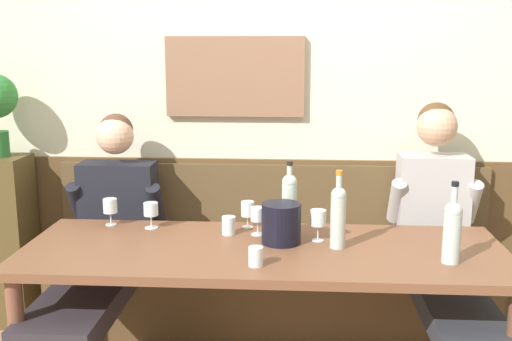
{
  "coord_description": "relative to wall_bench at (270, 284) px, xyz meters",
  "views": [
    {
      "loc": [
        0.14,
        -2.45,
        1.62
      ],
      "look_at": [
        -0.05,
        0.46,
        1.02
      ],
      "focal_mm": 42.96,
      "sensor_mm": 36.0,
      "label": 1
    }
  ],
  "objects": [
    {
      "name": "room_wall_back",
      "position": [
        -0.0,
        0.26,
        1.12
      ],
      "size": [
        6.8,
        0.12,
        2.8
      ],
      "color": "beige",
      "rests_on": "ground"
    },
    {
      "name": "wood_wainscot_panel",
      "position": [
        0.0,
        0.21,
        0.2
      ],
      "size": [
        6.8,
        0.03,
        0.97
      ],
      "primitive_type": "cube",
      "color": "brown",
      "rests_on": "ground"
    },
    {
      "name": "wall_bench",
      "position": [
        0.0,
        0.0,
        0.0
      ],
      "size": [
        2.47,
        0.42,
        0.94
      ],
      "color": "brown",
      "rests_on": "ground"
    },
    {
      "name": "dining_table",
      "position": [
        0.0,
        -0.65,
        0.36
      ],
      "size": [
        2.17,
        0.78,
        0.72
      ],
      "color": "brown",
      "rests_on": "ground"
    },
    {
      "name": "person_center_left_seat",
      "position": [
        -0.85,
        -0.36,
        0.32
      ],
      "size": [
        0.52,
        1.21,
        1.25
      ],
      "color": "#2D2F40",
      "rests_on": "ground"
    },
    {
      "name": "person_right_seat",
      "position": [
        0.88,
        -0.33,
        0.37
      ],
      "size": [
        0.47,
        1.21,
        1.32
      ],
      "color": "#332E38",
      "rests_on": "ground"
    },
    {
      "name": "ice_bucket",
      "position": [
        0.08,
        -0.58,
        0.53
      ],
      "size": [
        0.18,
        0.18,
        0.19
      ],
      "primitive_type": "cylinder",
      "color": "black",
      "rests_on": "dining_table"
    },
    {
      "name": "wine_bottle_clear_water",
      "position": [
        0.79,
        -0.8,
        0.58
      ],
      "size": [
        0.07,
        0.07,
        0.35
      ],
      "color": "silver",
      "rests_on": "dining_table"
    },
    {
      "name": "wine_bottle_green_tall",
      "position": [
        0.33,
        -0.63,
        0.59
      ],
      "size": [
        0.07,
        0.07,
        0.35
      ],
      "color": "#B7C2BB",
      "rests_on": "dining_table"
    },
    {
      "name": "wine_bottle_amber_mid",
      "position": [
        0.11,
        -0.42,
        0.6
      ],
      "size": [
        0.07,
        0.07,
        0.35
      ],
      "color": "#B9CBBD",
      "rests_on": "dining_table"
    },
    {
      "name": "wine_glass_right_end",
      "position": [
        -0.04,
        -0.47,
        0.54
      ],
      "size": [
        0.07,
        0.07,
        0.14
      ],
      "color": "silver",
      "rests_on": "dining_table"
    },
    {
      "name": "wine_glass_left_end",
      "position": [
        -0.1,
        -0.35,
        0.53
      ],
      "size": [
        0.07,
        0.07,
        0.13
      ],
      "color": "silver",
      "rests_on": "dining_table"
    },
    {
      "name": "wine_glass_center_front",
      "position": [
        -0.79,
        -0.35,
        0.53
      ],
      "size": [
        0.07,
        0.07,
        0.14
      ],
      "color": "silver",
      "rests_on": "dining_table"
    },
    {
      "name": "wine_glass_near_bucket",
      "position": [
        -0.57,
        -0.39,
        0.53
      ],
      "size": [
        0.07,
        0.07,
        0.13
      ],
      "color": "silver",
      "rests_on": "dining_table"
    },
    {
      "name": "wine_glass_mid_right",
      "position": [
        0.25,
        -0.54,
        0.55
      ],
      "size": [
        0.07,
        0.07,
        0.15
      ],
      "color": "silver",
      "rests_on": "dining_table"
    },
    {
      "name": "water_tumbler_left",
      "position": [
        -0.18,
        -0.47,
        0.49
      ],
      "size": [
        0.07,
        0.07,
        0.09
      ],
      "primitive_type": "cylinder",
      "color": "silver",
      "rests_on": "dining_table"
    },
    {
      "name": "water_tumbler_center",
      "position": [
        -0.02,
        -0.89,
        0.48
      ],
      "size": [
        0.06,
        0.06,
        0.08
      ],
      "primitive_type": "cylinder",
      "color": "silver",
      "rests_on": "dining_table"
    },
    {
      "name": "corner_pedestal",
      "position": [
        -1.54,
        0.03,
        0.22
      ],
      "size": [
        0.28,
        0.28,
        1.0
      ],
      "primitive_type": "cube",
      "color": "#4F4020",
      "rests_on": "ground"
    }
  ]
}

